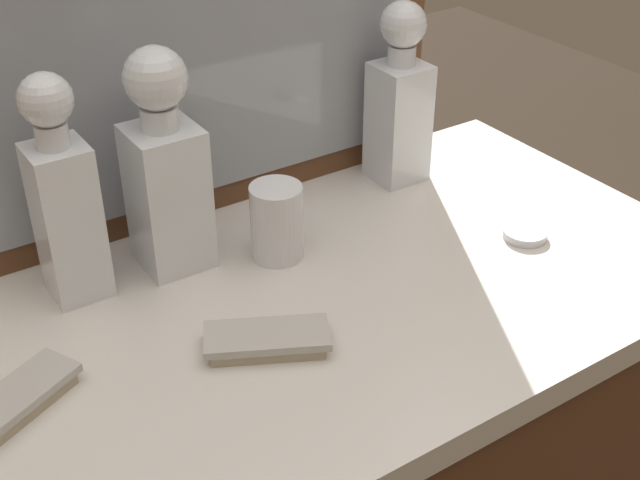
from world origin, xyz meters
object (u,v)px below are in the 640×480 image
crystal_decanter_rear (66,211)px  porcelain_dish (525,234)px  crystal_tumbler_right (279,224)px  silver_brush_left (267,340)px  silver_brush_right (17,402)px  crystal_decanter_far_right (399,111)px  crystal_decanter_center (167,182)px

crystal_decanter_rear → porcelain_dish: 0.63m
crystal_decanter_rear → crystal_tumbler_right: (0.26, -0.07, -0.07)m
silver_brush_left → silver_brush_right: size_ratio=1.03×
crystal_decanter_far_right → porcelain_dish: crystal_decanter_far_right is taller
crystal_decanter_center → porcelain_dish: (0.44, -0.22, -0.12)m
crystal_decanter_center → crystal_tumbler_right: 0.16m
silver_brush_right → crystal_tumbler_right: bearing=15.2°
silver_brush_left → silver_brush_right: 0.28m
silver_brush_left → porcelain_dish: (0.43, 0.01, -0.01)m
crystal_decanter_center → porcelain_dish: crystal_decanter_center is taller
porcelain_dish → crystal_decanter_far_right: bearing=99.2°
crystal_decanter_center → silver_brush_left: 0.26m
crystal_tumbler_right → silver_brush_right: 0.41m
crystal_decanter_rear → crystal_decanter_center: (0.13, -0.00, 0.00)m
crystal_decanter_far_right → silver_brush_right: (-0.67, -0.20, -0.10)m
silver_brush_left → porcelain_dish: size_ratio=2.51×
crystal_decanter_rear → crystal_decanter_center: size_ratio=0.98×
crystal_decanter_center → silver_brush_right: (-0.27, -0.17, -0.11)m
crystal_tumbler_right → silver_brush_left: (-0.12, -0.17, -0.04)m
crystal_decanter_far_right → crystal_decanter_rear: crystal_decanter_rear is taller
crystal_decanter_far_right → crystal_decanter_center: bearing=-176.1°
crystal_decanter_center → silver_brush_right: 0.34m
crystal_tumbler_right → porcelain_dish: crystal_tumbler_right is taller
crystal_decanter_far_right → crystal_tumbler_right: size_ratio=2.66×
crystal_decanter_center → porcelain_dish: bearing=-26.5°
crystal_decanter_far_right → crystal_decanter_rear: (-0.53, -0.02, 0.01)m
crystal_decanter_rear → crystal_tumbler_right: 0.28m
crystal_decanter_far_right → silver_brush_left: 0.48m
crystal_tumbler_right → silver_brush_left: bearing=-125.7°
crystal_decanter_far_right → silver_brush_right: bearing=-163.3°
crystal_decanter_rear → silver_brush_right: (-0.13, -0.18, -0.11)m
silver_brush_right → crystal_decanter_center: bearing=32.9°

